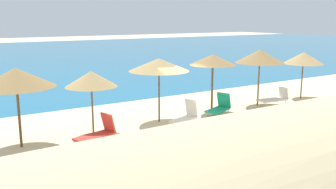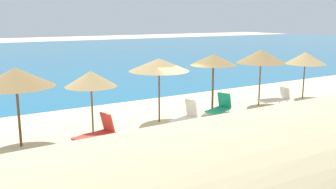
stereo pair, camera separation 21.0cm
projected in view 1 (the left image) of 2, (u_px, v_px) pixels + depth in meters
The scene contains 12 objects.
ground_plane at pixel (183, 122), 16.38m from camera, with size 160.00×160.00×0.00m, color beige.
sea_water at pixel (20, 57), 44.38m from camera, with size 160.00×57.68×0.01m, color #1E6B93.
beach_umbrella_0 at pixel (16, 78), 12.78m from camera, with size 2.65×2.65×2.83m.
beach_umbrella_1 at pixel (91, 79), 14.34m from camera, with size 2.01×2.01×2.51m.
beach_umbrella_2 at pixel (159, 65), 16.01m from camera, with size 2.62×2.62×2.81m.
beach_umbrella_3 at pixel (213, 60), 17.62m from camera, with size 2.22×2.22×2.83m.
beach_umbrella_4 at pixel (260, 56), 19.08m from camera, with size 2.52×2.52×2.93m.
beach_umbrella_5 at pixel (303, 58), 20.98m from camera, with size 2.23×2.23×2.63m.
lounge_chair_0 at pixel (275, 98), 19.47m from camera, with size 1.70×0.87×0.96m.
lounge_chair_1 at pixel (186, 116), 15.84m from camera, with size 1.43×0.93×1.09m.
lounge_chair_2 at pixel (220, 107), 17.51m from camera, with size 1.51×1.10×1.03m.
lounge_chair_3 at pixel (98, 132), 13.38m from camera, with size 1.61×0.99×1.10m.
Camera 1 is at (-9.06, -12.95, 4.50)m, focal length 39.85 mm.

